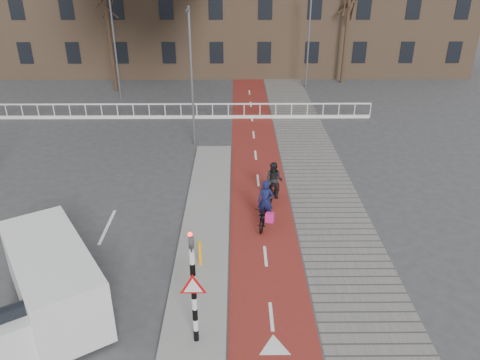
{
  "coord_description": "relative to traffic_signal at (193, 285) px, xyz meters",
  "views": [
    {
      "loc": [
        0.5,
        -11.45,
        9.57
      ],
      "look_at": [
        0.64,
        5.0,
        1.5
      ],
      "focal_mm": 35.0,
      "sensor_mm": 36.0,
      "label": 1
    }
  ],
  "objects": [
    {
      "name": "curb_island",
      "position": [
        -0.1,
        6.02,
        -1.93
      ],
      "size": [
        1.8,
        16.0,
        0.12
      ],
      "primitive_type": "cube",
      "color": "gray",
      "rests_on": "ground"
    },
    {
      "name": "ground",
      "position": [
        0.6,
        2.02,
        -1.99
      ],
      "size": [
        120.0,
        120.0,
        0.0
      ],
      "primitive_type": "plane",
      "color": "#38383A",
      "rests_on": "ground"
    },
    {
      "name": "railing",
      "position": [
        -4.4,
        19.02,
        -1.68
      ],
      "size": [
        28.0,
        0.1,
        0.99
      ],
      "color": "silver",
      "rests_on": "ground"
    },
    {
      "name": "sidewalk",
      "position": [
        4.9,
        12.02,
        -1.98
      ],
      "size": [
        3.0,
        60.0,
        0.01
      ],
      "primitive_type": "cube",
      "color": "slate",
      "rests_on": "ground"
    },
    {
      "name": "van",
      "position": [
        -4.21,
        1.47,
        -0.9
      ],
      "size": [
        4.19,
        5.08,
        2.06
      ],
      "rotation": [
        0.0,
        0.0,
        0.57
      ],
      "color": "silver",
      "rests_on": "ground"
    },
    {
      "name": "streetlight_near",
      "position": [
        -1.19,
        14.52,
        1.62
      ],
      "size": [
        0.12,
        0.12,
        7.21
      ],
      "primitive_type": "cylinder",
      "color": "slate",
      "rests_on": "ground"
    },
    {
      "name": "streetlight_left",
      "position": [
        -7.22,
        23.47,
        1.79
      ],
      "size": [
        0.12,
        0.12,
        7.55
      ],
      "primitive_type": "cylinder",
      "color": "slate",
      "rests_on": "ground"
    },
    {
      "name": "bike_lane",
      "position": [
        2.1,
        12.02,
        -1.98
      ],
      "size": [
        2.5,
        60.0,
        0.01
      ],
      "primitive_type": "cube",
      "color": "maroon",
      "rests_on": "ground"
    },
    {
      "name": "cyclist_far",
      "position": [
        2.66,
        7.97,
        -1.24
      ],
      "size": [
        1.04,
        1.7,
        1.79
      ],
      "rotation": [
        0.0,
        0.0,
        -0.38
      ],
      "color": "black",
      "rests_on": "bike_lane"
    },
    {
      "name": "tree_right",
      "position": [
        9.63,
        27.94,
        1.54
      ],
      "size": [
        0.25,
        0.25,
        7.06
      ],
      "primitive_type": "cylinder",
      "color": "#332216",
      "rests_on": "ground"
    },
    {
      "name": "streetlight_right",
      "position": [
        6.55,
        26.56,
        1.68
      ],
      "size": [
        0.12,
        0.12,
        7.33
      ],
      "primitive_type": "cylinder",
      "color": "slate",
      "rests_on": "ground"
    },
    {
      "name": "bollard",
      "position": [
        -0.13,
        3.43,
        -1.43
      ],
      "size": [
        0.12,
        0.12,
        0.89
      ],
      "primitive_type": "cylinder",
      "color": "#FFAA0E",
      "rests_on": "curb_island"
    },
    {
      "name": "cyclist_near",
      "position": [
        2.2,
        6.07,
        -1.35
      ],
      "size": [
        1.05,
        1.89,
        1.88
      ],
      "rotation": [
        0.0,
        0.0,
        -0.25
      ],
      "color": "black",
      "rests_on": "bike_lane"
    },
    {
      "name": "tree_mid",
      "position": [
        -8.04,
        25.58,
        1.6
      ],
      "size": [
        0.28,
        0.28,
        7.18
      ],
      "primitive_type": "cylinder",
      "color": "#332216",
      "rests_on": "ground"
    },
    {
      "name": "traffic_signal",
      "position": [
        0.0,
        0.0,
        0.0
      ],
      "size": [
        0.8,
        0.8,
        3.68
      ],
      "color": "black",
      "rests_on": "curb_island"
    }
  ]
}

